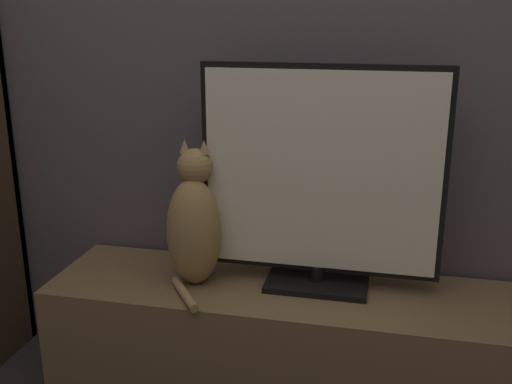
{
  "coord_description": "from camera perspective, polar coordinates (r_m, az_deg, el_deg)",
  "views": [
    {
      "loc": [
        0.3,
        -0.83,
        1.33
      ],
      "look_at": [
        -0.1,
        0.97,
        0.77
      ],
      "focal_mm": 42.0,
      "sensor_mm": 36.0,
      "label": 1
    }
  ],
  "objects": [
    {
      "name": "wall_back",
      "position": [
        2.07,
        4.56,
        15.96
      ],
      "size": [
        4.8,
        0.05,
        2.6
      ],
      "color": "#564C51",
      "rests_on": "ground_plane"
    },
    {
      "name": "tv_stand",
      "position": [
        2.12,
        2.78,
        -14.57
      ],
      "size": [
        1.6,
        0.44,
        0.45
      ],
      "color": "brown",
      "rests_on": "ground_plane"
    },
    {
      "name": "tv",
      "position": [
        1.92,
        6.17,
        1.09
      ],
      "size": [
        0.78,
        0.2,
        0.73
      ],
      "color": "black",
      "rests_on": "tv_stand"
    },
    {
      "name": "cat",
      "position": [
        1.99,
        -5.89,
        -3.08
      ],
      "size": [
        0.19,
        0.31,
        0.49
      ],
      "rotation": [
        0.0,
        0.0,
        0.02
      ],
      "color": "#997547",
      "rests_on": "tv_stand"
    }
  ]
}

